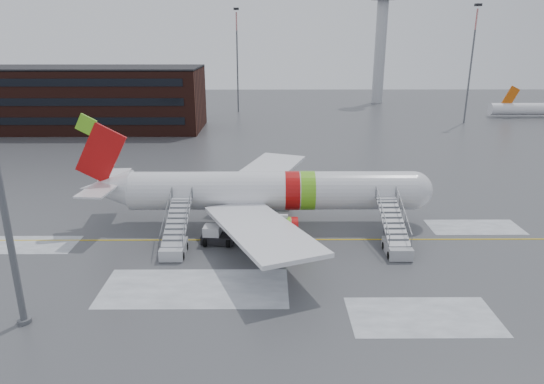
{
  "coord_description": "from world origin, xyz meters",
  "views": [
    {
      "loc": [
        -0.4,
        -42.52,
        18.16
      ],
      "look_at": [
        -0.13,
        1.12,
        4.0
      ],
      "focal_mm": 32.0,
      "sensor_mm": 36.0,
      "label": 1
    }
  ],
  "objects_px": {
    "pushback_tug": "(216,236)",
    "airstair_aft": "(175,240)",
    "airliner": "(262,191)",
    "airstair_fwd": "(395,239)"
  },
  "relations": [
    {
      "from": "pushback_tug",
      "to": "airstair_aft",
      "type": "bearing_deg",
      "value": -154.08
    },
    {
      "from": "airstair_aft",
      "to": "pushback_tug",
      "type": "xyz_separation_m",
      "value": [
        3.4,
        1.65,
        -0.32
      ]
    },
    {
      "from": "airstair_fwd",
      "to": "airstair_aft",
      "type": "distance_m",
      "value": 19.35
    },
    {
      "from": "airstair_aft",
      "to": "pushback_tug",
      "type": "distance_m",
      "value": 3.8
    },
    {
      "from": "airliner",
      "to": "airstair_fwd",
      "type": "bearing_deg",
      "value": -29.03
    },
    {
      "from": "pushback_tug",
      "to": "airliner",
      "type": "bearing_deg",
      "value": 49.48
    },
    {
      "from": "airstair_fwd",
      "to": "pushback_tug",
      "type": "bearing_deg",
      "value": 174.08
    },
    {
      "from": "airliner",
      "to": "airstair_aft",
      "type": "height_order",
      "value": "airliner"
    },
    {
      "from": "airstair_fwd",
      "to": "airstair_aft",
      "type": "height_order",
      "value": "same"
    },
    {
      "from": "airliner",
      "to": "airstair_fwd",
      "type": "relative_size",
      "value": 4.55
    }
  ]
}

